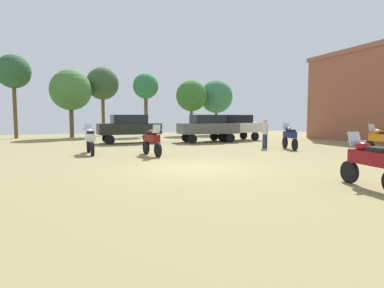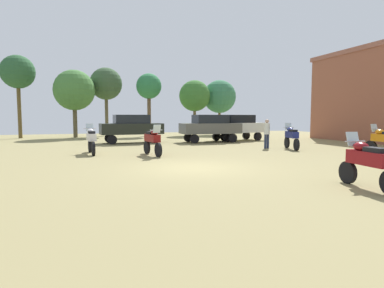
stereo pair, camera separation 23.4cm
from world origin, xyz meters
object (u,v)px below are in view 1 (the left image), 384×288
Objects in this scene: motorcycle_5 at (382,140)px; tree_3 at (103,84)px; car_2 at (208,126)px; car_4 at (235,126)px; person_1 at (265,131)px; motorcycle_7 at (370,161)px; tree_5 at (216,97)px; tree_7 at (146,87)px; car_1 at (129,127)px; motorcycle_4 at (290,136)px; motorcycle_3 at (90,139)px; tree_6 at (71,90)px; tree_4 at (13,72)px; tree_2 at (191,96)px; motorcycle_2 at (152,140)px.

tree_3 reaches higher than motorcycle_5.
car_4 is (2.60, 0.90, 0.00)m from car_2.
car_4 is at bearing -99.78° from person_1.
motorcycle_7 is 15.72m from car_2.
tree_7 is (-7.53, -0.38, 0.76)m from tree_5.
person_1 is (-3.51, 4.87, 0.26)m from motorcycle_5.
person_1 is (7.10, -6.36, -0.17)m from car_1.
car_4 is at bearing 101.54° from motorcycle_5.
person_1 reaches higher than motorcycle_4.
motorcycle_3 is 1.32× the size of person_1.
person_1 is 18.17m from tree_6.
tree_7 reaches higher than car_4.
motorcycle_3 is 0.35× the size of tree_3.
tree_5 reaches higher than motorcycle_4.
tree_4 reaches higher than person_1.
tree_7 is (-4.61, 0.15, 0.77)m from tree_2.
car_1 is at bearing 78.84° from car_2.
person_1 is 14.74m from tree_2.
motorcycle_7 is (-6.66, -5.43, -0.02)m from motorcycle_5.
motorcycle_4 is 0.31× the size of tree_4.
car_4 is 13.80m from tree_3.
motorcycle_4 is at bearing -135.56° from car_1.
motorcycle_4 is (10.98, -1.07, -0.01)m from motorcycle_3.
car_1 is 0.68× the size of tree_3.
car_1 reaches higher than motorcycle_5.
tree_5 is (10.30, 8.61, 2.77)m from car_1.
tree_3 is at bearing 3.23° from car_1.
car_2 is 0.79× the size of tree_2.
motorcycle_5 is 1.30× the size of person_1.
tree_3 is at bearing 176.73° from tree_5.
tree_6 is (-7.97, 24.31, 3.46)m from motorcycle_7.
motorcycle_7 is at bearing -141.69° from motorcycle_5.
car_2 is 2.52× the size of person_1.
motorcycle_7 is 26.77m from tree_3.
motorcycle_3 is 6.79m from car_1.
tree_3 is at bearing 9.65° from tree_4.
motorcycle_4 is 1.26× the size of person_1.
tree_5 is (6.35, 25.28, 3.22)m from motorcycle_7.
person_1 is at bearing -135.93° from car_1.
motorcycle_3 is 20.01m from tree_5.
tree_2 is at bearing 108.05° from motorcycle_4.
motorcycle_5 is 0.50× the size of car_1.
car_1 is at bearing -62.29° from tree_6.
car_1 is at bearing 132.50° from motorcycle_5.
tree_7 is (-5.43, 15.48, 3.96)m from motorcycle_4.
tree_2 is 11.40m from tree_6.
tree_5 is (10.28, 16.38, 3.20)m from motorcycle_2.
motorcycle_5 is 11.38m from car_4.
car_1 is 10.08m from tree_3.
tree_2 is at bearing -7.90° from tree_3.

